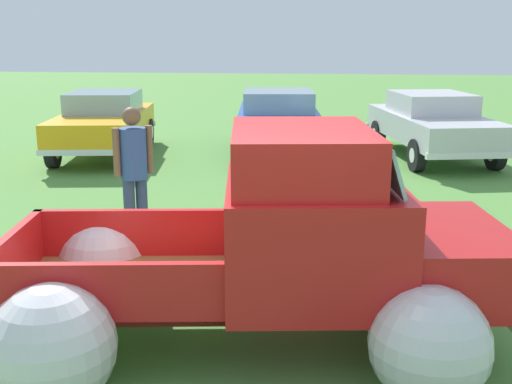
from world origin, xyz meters
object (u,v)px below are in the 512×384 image
(vintage_pickup_truck, at_px, (281,261))
(spectator_0, at_px, (134,166))
(show_car_1, at_px, (278,119))
(show_car_0, at_px, (104,121))
(show_car_2, at_px, (432,123))

(vintage_pickup_truck, distance_m, spectator_0, 3.27)
(vintage_pickup_truck, xyz_separation_m, show_car_1, (-0.76, 9.17, 0.03))
(show_car_0, height_order, show_car_2, same)
(spectator_0, bearing_deg, show_car_2, 106.58)
(vintage_pickup_truck, distance_m, show_car_1, 9.20)
(show_car_1, height_order, spectator_0, spectator_0)
(spectator_0, bearing_deg, show_car_0, 166.17)
(show_car_1, height_order, show_car_2, same)
(show_car_0, distance_m, show_car_1, 3.96)
(vintage_pickup_truck, xyz_separation_m, spectator_0, (-2.09, 2.50, 0.27))
(show_car_1, bearing_deg, vintage_pickup_truck, -1.05)
(show_car_1, distance_m, show_car_2, 3.44)
(show_car_1, bearing_deg, show_car_2, 81.44)
(show_car_0, xyz_separation_m, show_car_2, (7.33, 0.57, 0.00))
(show_car_1, relative_size, show_car_2, 0.99)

